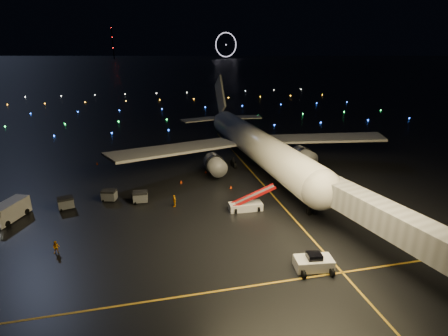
# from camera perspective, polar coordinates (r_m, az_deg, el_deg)

# --- Properties ---
(ground) EXTENTS (2000.00, 2000.00, 0.00)m
(ground) POSITION_cam_1_polar(r_m,az_deg,el_deg) (338.78, -11.99, 14.85)
(ground) COLOR black
(ground) RESTS_ON ground
(lane_centre) EXTENTS (0.25, 80.00, 0.02)m
(lane_centre) POSITION_cam_1_polar(r_m,az_deg,el_deg) (60.76, 6.69, -3.00)
(lane_centre) COLOR gold
(lane_centre) RESTS_ON ground
(lane_cross) EXTENTS (60.00, 0.25, 0.02)m
(lane_cross) POSITION_cam_1_polar(r_m,az_deg,el_deg) (36.08, -6.68, -20.08)
(lane_cross) COLOR gold
(lane_cross) RESTS_ON ground
(airliner) EXTENTS (59.85, 57.17, 16.12)m
(airliner) POSITION_cam_1_polar(r_m,az_deg,el_deg) (70.58, 4.37, 7.04)
(airliner) COLOR silver
(airliner) RESTS_ON ground
(pushback_tug) EXTENTS (4.25, 2.58, 1.92)m
(pushback_tug) POSITION_cam_1_polar(r_m,az_deg,el_deg) (40.03, 14.43, -14.53)
(pushback_tug) COLOR silver
(pushback_tug) RESTS_ON ground
(belt_loader) EXTENTS (7.18, 2.14, 3.46)m
(belt_loader) POSITION_cam_1_polar(r_m,az_deg,el_deg) (51.35, 3.57, -5.09)
(belt_loader) COLOR silver
(belt_loader) RESTS_ON ground
(service_truck) EXTENTS (4.77, 7.36, 2.60)m
(service_truck) POSITION_cam_1_polar(r_m,az_deg,el_deg) (57.11, -31.53, -5.95)
(service_truck) COLOR silver
(service_truck) RESTS_ON ground
(crew_b) EXTENTS (0.78, 0.61, 1.59)m
(crew_b) POSITION_cam_1_polar(r_m,az_deg,el_deg) (45.84, -25.72, -11.58)
(crew_b) COLOR orange
(crew_b) RESTS_ON ground
(crew_c) EXTENTS (0.61, 1.16, 1.89)m
(crew_c) POSITION_cam_1_polar(r_m,az_deg,el_deg) (53.09, -8.11, -5.33)
(crew_c) COLOR orange
(crew_c) RESTS_ON ground
(safety_cone_0) EXTENTS (0.53, 0.53, 0.48)m
(safety_cone_0) POSITION_cam_1_polar(r_m,az_deg,el_deg) (59.49, 1.13, -3.12)
(safety_cone_0) COLOR #F63D09
(safety_cone_0) RESTS_ON ground
(safety_cone_1) EXTENTS (0.55, 0.55, 0.53)m
(safety_cone_1) POSITION_cam_1_polar(r_m,az_deg,el_deg) (66.77, -2.99, -0.60)
(safety_cone_1) COLOR #F63D09
(safety_cone_1) RESTS_ON ground
(safety_cone_2) EXTENTS (0.57, 0.57, 0.53)m
(safety_cone_2) POSITION_cam_1_polar(r_m,az_deg,el_deg) (62.24, -7.03, -2.22)
(safety_cone_2) COLOR #F63D09
(safety_cone_2) RESTS_ON ground
(safety_cone_3) EXTENTS (0.52, 0.52, 0.52)m
(safety_cone_3) POSITION_cam_1_polar(r_m,az_deg,el_deg) (76.08, -20.02, 0.72)
(safety_cone_3) COLOR #F63D09
(safety_cone_3) RESTS_ON ground
(ferris_wheel) EXTENTS (49.33, 16.80, 52.00)m
(ferris_wheel) POSITION_cam_1_polar(r_m,az_deg,el_deg) (778.41, 0.33, 19.33)
(ferris_wheel) COLOR black
(ferris_wheel) RESTS_ON ground
(radio_mast) EXTENTS (1.80, 1.80, 64.00)m
(radio_mast) POSITION_cam_1_polar(r_m,az_deg,el_deg) (779.77, -17.71, 18.93)
(radio_mast) COLOR black
(radio_mast) RESTS_ON ground
(taxiway_lights) EXTENTS (164.00, 92.00, 0.36)m
(taxiway_lights) POSITION_cam_1_polar(r_m,az_deg,el_deg) (145.88, -9.97, 9.92)
(taxiway_lights) COLOR black
(taxiway_lights) RESTS_ON ground
(baggage_cart_0) EXTENTS (2.24, 1.63, 1.83)m
(baggage_cart_0) POSITION_cam_1_polar(r_m,az_deg,el_deg) (55.45, -13.48, -4.64)
(baggage_cart_0) COLOR slate
(baggage_cart_0) RESTS_ON ground
(baggage_cart_1) EXTENTS (2.46, 2.04, 1.80)m
(baggage_cart_1) POSITION_cam_1_polar(r_m,az_deg,el_deg) (57.40, -18.22, -4.28)
(baggage_cart_1) COLOR slate
(baggage_cart_1) RESTS_ON ground
(baggage_cart_2) EXTENTS (2.50, 2.05, 1.84)m
(baggage_cart_2) POSITION_cam_1_polar(r_m,az_deg,el_deg) (56.95, -24.41, -5.24)
(baggage_cart_2) COLOR slate
(baggage_cart_2) RESTS_ON ground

